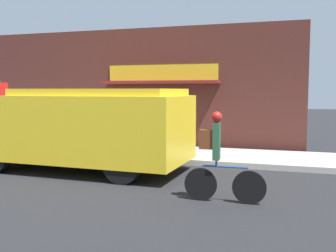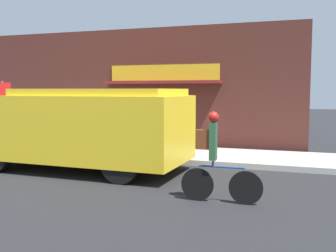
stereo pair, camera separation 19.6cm
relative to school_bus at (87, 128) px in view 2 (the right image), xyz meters
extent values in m
plane|color=#232326|center=(-0.94, 1.45, -1.12)|extent=(70.00, 70.00, 0.00)
cube|color=#ADAAA3|center=(-0.94, 2.72, -1.04)|extent=(28.00, 2.54, 0.16)
cube|color=#4C231E|center=(-0.94, 4.35, 1.02)|extent=(12.81, 0.18, 4.27)
cube|color=gold|center=(0.58, 4.24, 1.53)|extent=(4.00, 0.05, 0.63)
cube|color=maroon|center=(0.58, 3.96, 1.23)|extent=(4.20, 0.60, 0.10)
cube|color=yellow|center=(0.39, -0.01, 0.01)|extent=(4.41, 2.44, 1.63)
cube|color=yellow|center=(-2.48, 0.06, -0.35)|extent=(1.45, 2.18, 0.90)
cube|color=yellow|center=(0.39, -0.01, 0.91)|extent=(4.06, 2.25, 0.17)
cube|color=red|center=(-0.77, 1.44, 0.10)|extent=(0.04, 0.44, 0.44)
cylinder|color=black|center=(-2.06, 1.06, -0.66)|extent=(0.91, 0.28, 0.90)
cylinder|color=black|center=(1.50, 0.97, -0.66)|extent=(0.91, 0.28, 0.90)
cylinder|color=black|center=(1.45, -1.04, -0.66)|extent=(0.91, 0.28, 0.90)
cylinder|color=black|center=(4.31, -1.77, -0.81)|extent=(0.62, 0.06, 0.62)
cylinder|color=black|center=(3.41, -1.80, -0.81)|extent=(0.62, 0.06, 0.62)
cylinder|color=#234793|center=(3.86, -1.79, -0.44)|extent=(0.86, 0.06, 0.04)
cylinder|color=#234793|center=(3.71, -1.79, -0.38)|extent=(0.04, 0.04, 0.12)
cube|color=#2D5B38|center=(3.71, -1.79, 0.02)|extent=(0.13, 0.20, 0.69)
sphere|color=red|center=(3.71, -1.79, 0.48)|extent=(0.20, 0.20, 0.20)
cube|color=brown|center=(3.52, -1.80, 0.05)|extent=(0.26, 0.15, 0.36)
cylinder|color=slate|center=(-4.45, 2.02, 0.15)|extent=(0.07, 0.07, 2.23)
cube|color=red|center=(-4.45, 1.97, 0.92)|extent=(0.45, 0.45, 0.60)
cylinder|color=#38383D|center=(-1.48, 2.62, -0.59)|extent=(0.59, 0.59, 0.74)
cylinder|color=black|center=(-1.48, 2.62, -0.20)|extent=(0.60, 0.60, 0.04)
camera|label=1|loc=(5.06, -8.91, 0.97)|focal=42.00mm
camera|label=2|loc=(5.24, -8.85, 0.97)|focal=42.00mm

